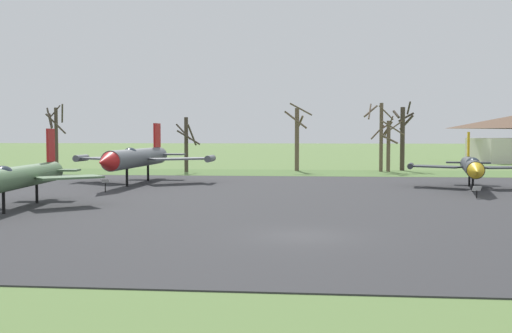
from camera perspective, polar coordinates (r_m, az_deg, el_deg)
ground_plane at (r=26.34m, az=4.40°, el=-6.67°), size 600.00×600.00×0.00m
asphalt_apron at (r=40.43m, az=4.82°, el=-3.26°), size 83.40×47.42×0.05m
grass_verge_strip at (r=70.04m, az=5.16°, el=-0.62°), size 143.40×12.00×0.06m
jet_fighter_front_left at (r=51.53m, az=19.74°, el=0.03°), size 10.38×13.73×4.71m
info_placard_front_left at (r=44.36m, az=20.19°, el=-2.17°), size 0.66×0.35×0.89m
jet_fighter_front_right at (r=38.13m, az=-21.59°, el=-0.91°), size 9.32×14.09×4.86m
jet_fighter_rear_center at (r=54.85m, az=-11.24°, el=0.84°), size 13.05×17.63×5.61m
info_placard_rear_center at (r=47.38m, az=-14.10°, el=-1.59°), size 0.64×0.31×1.08m
bare_tree_far_left at (r=80.36m, az=-18.44°, el=2.98°), size 2.94×2.80×8.38m
bare_tree_left_of_center at (r=71.83m, az=-6.59°, el=2.25°), size 2.97×2.46×6.56m
bare_tree_center at (r=73.75m, az=3.92°, el=2.88°), size 3.41×2.78×8.30m
bare_tree_right_of_center at (r=73.77m, az=11.67°, el=3.17°), size 3.57×3.57×8.29m
bare_tree_far_right at (r=73.71m, az=12.47°, el=2.23°), size 2.95×3.64×6.19m
bare_tree_backdrop_extra at (r=76.47m, az=13.74°, el=2.95°), size 2.65×2.61×8.54m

